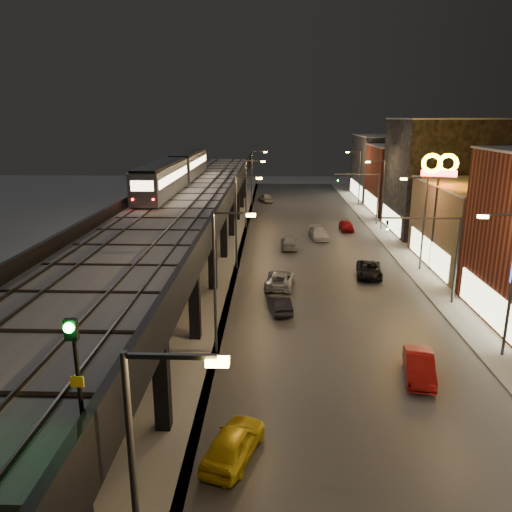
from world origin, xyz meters
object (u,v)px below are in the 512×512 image
object	(u,v)px
subway_train	(177,170)
car_far_white	(265,198)
car_mid_silver	(280,280)
car_onc_red	(346,226)
car_onc_silver	(419,367)
rail_signal	(74,351)
car_near_white	(279,304)
car_taxi	(234,444)
car_onc_dark	(369,270)
car_mid_dark	(289,243)
car_onc_white	(318,234)

from	to	relation	value
subway_train	car_far_white	distance (m)	29.60
car_mid_silver	subway_train	bearing A→B (deg)	-50.66
car_onc_red	car_onc_silver	bearing A→B (deg)	-93.66
rail_signal	car_onc_silver	distance (m)	21.20
car_near_white	car_mid_silver	size ratio (longest dim) A/B	0.78
subway_train	car_onc_red	bearing A→B (deg)	12.31
car_taxi	car_onc_silver	distance (m)	12.21
subway_train	car_onc_silver	bearing A→B (deg)	-59.62
car_taxi	car_onc_dark	bearing A→B (deg)	-94.91
car_onc_red	car_mid_dark	bearing A→B (deg)	-131.64
subway_train	car_mid_dark	xyz separation A→B (m)	(13.14, -4.66, -7.55)
car_onc_dark	car_near_white	bearing A→B (deg)	-125.73
rail_signal	car_mid_dark	xyz separation A→B (m)	(6.74, 43.27, -8.07)
subway_train	car_near_white	world-z (taller)	subway_train
car_mid_dark	car_near_white	bearing A→B (deg)	86.11
car_taxi	car_onc_white	bearing A→B (deg)	-82.63
rail_signal	car_near_white	world-z (taller)	rail_signal
rail_signal	car_near_white	size ratio (longest dim) A/B	0.76
subway_train	car_onc_silver	size ratio (longest dim) A/B	7.52
car_onc_silver	car_mid_dark	bearing A→B (deg)	113.02
car_near_white	car_onc_silver	distance (m)	12.43
subway_train	car_onc_silver	xyz separation A→B (m)	(19.57, -33.38, -7.49)
car_onc_dark	rail_signal	bearing A→B (deg)	-104.76
rail_signal	car_mid_silver	world-z (taller)	rail_signal
subway_train	car_near_white	bearing A→B (deg)	-63.40
rail_signal	car_taxi	xyz separation A→B (m)	(3.27, 7.40, -8.00)
car_onc_dark	car_far_white	bearing A→B (deg)	111.61
car_mid_silver	car_onc_red	distance (m)	24.21
car_far_white	car_onc_silver	distance (m)	60.96
subway_train	car_mid_silver	world-z (taller)	subway_train
rail_signal	car_onc_silver	xyz separation A→B (m)	(13.17, 14.56, -8.00)
subway_train	car_mid_silver	size ratio (longest dim) A/B	6.63
car_near_white	car_onc_white	size ratio (longest dim) A/B	0.84
car_far_white	car_onc_silver	xyz separation A→B (m)	(9.54, -60.21, -0.02)
car_taxi	car_near_white	world-z (taller)	car_taxi
rail_signal	car_mid_silver	bearing A→B (deg)	79.54
rail_signal	car_far_white	distance (m)	75.28
car_onc_dark	car_onc_silver	bearing A→B (deg)	-84.06
car_taxi	car_far_white	xyz separation A→B (m)	(0.36, 67.36, 0.01)
car_taxi	car_far_white	size ratio (longest dim) A/B	0.98
rail_signal	car_onc_red	world-z (taller)	rail_signal
car_near_white	car_mid_dark	distance (m)	19.03
car_near_white	car_onc_red	bearing A→B (deg)	-118.14
rail_signal	car_onc_dark	xyz separation A→B (m)	(13.80, 33.06, -8.05)
rail_signal	car_onc_white	distance (m)	49.65
subway_train	car_far_white	xyz separation A→B (m)	(10.02, 26.83, -7.47)
car_onc_dark	car_onc_white	xyz separation A→B (m)	(-3.36, 14.81, -0.01)
car_near_white	subway_train	bearing A→B (deg)	-73.84
car_mid_silver	car_far_white	world-z (taller)	car_far_white
rail_signal	car_mid_silver	xyz separation A→B (m)	(5.53, 29.97, -8.04)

